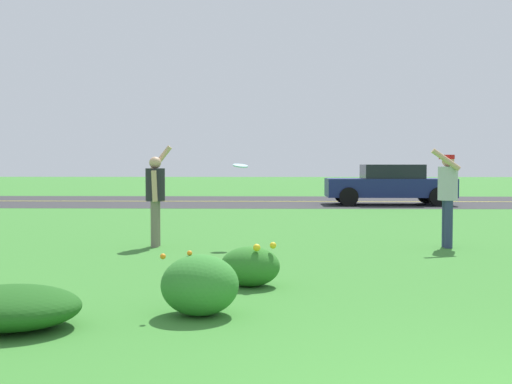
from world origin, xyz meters
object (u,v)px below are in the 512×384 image
person_catcher_red_cap_gray_shirt (447,191)px  frisbee_pale_blue (240,166)px  person_thrower_dark_shirt (156,193)px  car_navy_center_left (390,184)px

person_catcher_red_cap_gray_shirt → frisbee_pale_blue: 3.66m
person_thrower_dark_shirt → frisbee_pale_blue: size_ratio=6.40×
car_navy_center_left → person_catcher_red_cap_gray_shirt: bearing=-95.6°
person_thrower_dark_shirt → car_navy_center_left: bearing=62.2°
car_navy_center_left → frisbee_pale_blue: bearing=-112.2°
person_catcher_red_cap_gray_shirt → frisbee_pale_blue: size_ratio=6.16×
person_catcher_red_cap_gray_shirt → frisbee_pale_blue: bearing=177.6°
person_catcher_red_cap_gray_shirt → car_navy_center_left: size_ratio=0.38×
person_thrower_dark_shirt → person_catcher_red_cap_gray_shirt: bearing=0.1°
person_thrower_dark_shirt → car_navy_center_left: person_thrower_dark_shirt is taller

